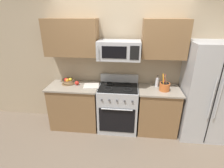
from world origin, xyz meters
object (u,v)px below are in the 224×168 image
Objects in this scene: cutting_board at (91,86)px; bottle_vinegar at (157,82)px; fruit_basket at (68,81)px; refrigerator at (206,92)px; apple_loose at (77,83)px; utensil_crock at (165,86)px; microwave at (119,50)px; range_oven at (118,107)px.

cutting_board is 1.26× the size of bottle_vinegar.
refrigerator is at bearing -2.24° from fruit_basket.
bottle_vinegar is at bearing 2.88° from apple_loose.
fruit_basket is at bearing 176.23° from utensil_crock.
cutting_board is at bearing -175.23° from bottle_vinegar.
microwave reaches higher than fruit_basket.
cutting_board is at bearing -7.90° from fruit_basket.
microwave is (-1.61, 0.04, 0.72)m from refrigerator.
fruit_basket is (-2.63, 0.10, 0.06)m from refrigerator.
apple_loose is (-0.82, 0.04, 0.48)m from range_oven.
refrigerator is 5.58× the size of utensil_crock.
microwave reaches higher than bottle_vinegar.
bottle_vinegar is at bearing 125.75° from utensil_crock.
microwave is 0.88m from cutting_board.
microwave is 3.24× the size of bottle_vinegar.
range_oven reaches higher than fruit_basket.
utensil_crock is at bearing -54.25° from bottle_vinegar.
apple_loose is 0.29× the size of cutting_board.
cutting_board is (-1.38, 0.05, -0.08)m from utensil_crock.
range_oven is 0.95m from apple_loose.
range_oven reaches higher than apple_loose.
range_oven is 1.66m from refrigerator.
bottle_vinegar is (1.26, 0.11, 0.10)m from cutting_board.
fruit_basket is at bearing 175.21° from range_oven.
microwave is at bearing -172.49° from bottle_vinegar.
refrigerator is 1.76m from microwave.
bottle_vinegar reaches higher than range_oven.
utensil_crock reaches higher than cutting_board.
apple_loose is 1.56m from bottle_vinegar.
apple_loose reaches higher than cutting_board.
apple_loose is (-2.43, 0.06, 0.05)m from refrigerator.
cutting_board is (-0.53, 0.02, 0.44)m from range_oven.
utensil_crock is 3.87× the size of apple_loose.
range_oven is at bearing -1.82° from cutting_board.
microwave is 9.00× the size of apple_loose.
cutting_board is at bearing 178.18° from range_oven.
refrigerator is at bearing -0.91° from cutting_board.
utensil_crock is 0.20m from bottle_vinegar.
range_oven is 0.60× the size of refrigerator.
microwave is at bearing 175.77° from utensil_crock.
microwave is 1.06m from apple_loose.
apple_loose is (-0.82, 0.02, -0.67)m from microwave.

